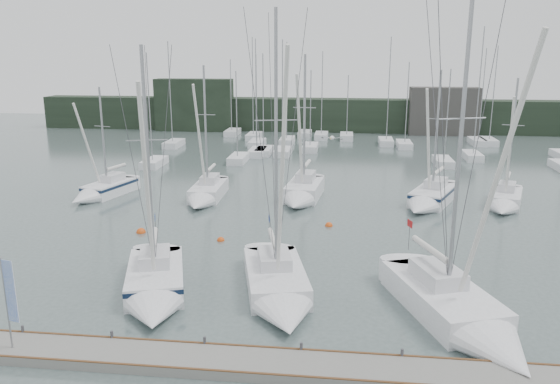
{
  "coord_description": "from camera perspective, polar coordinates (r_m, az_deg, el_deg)",
  "views": [
    {
      "loc": [
        3.48,
        -23.77,
        12.07
      ],
      "look_at": [
        0.06,
        5.0,
        4.61
      ],
      "focal_mm": 35.0,
      "sensor_mm": 36.0,
      "label": 1
    }
  ],
  "objects": [
    {
      "name": "ground",
      "position": [
        26.89,
        -1.41,
        -12.24
      ],
      "size": [
        160.0,
        160.0,
        0.0
      ],
      "primitive_type": "plane",
      "color": "#4B5B59",
      "rests_on": "ground"
    },
    {
      "name": "dock",
      "position": [
        22.48,
        -3.31,
        -17.46
      ],
      "size": [
        24.0,
        2.0,
        0.4
      ],
      "primitive_type": "cube",
      "color": "slate",
      "rests_on": "ground"
    },
    {
      "name": "far_treeline",
      "position": [
        86.38,
        4.48,
        8.04
      ],
      "size": [
        90.0,
        4.0,
        5.0
      ],
      "primitive_type": "cube",
      "color": "black",
      "rests_on": "ground"
    },
    {
      "name": "far_building_left",
      "position": [
        87.37,
        -8.94,
        8.98
      ],
      "size": [
        12.0,
        3.0,
        8.0
      ],
      "primitive_type": "cube",
      "color": "black",
      "rests_on": "ground"
    },
    {
      "name": "far_building_right",
      "position": [
        85.45,
        16.7,
        8.09
      ],
      "size": [
        10.0,
        3.0,
        7.0
      ],
      "primitive_type": "cube",
      "color": "#3E3C39",
      "rests_on": "ground"
    },
    {
      "name": "mast_forest",
      "position": [
        70.2,
        6.02,
        4.87
      ],
      "size": [
        49.38,
        28.15,
        14.85
      ],
      "color": "silver",
      "rests_on": "ground"
    },
    {
      "name": "sailboat_near_left",
      "position": [
        28.31,
        -12.96,
        -9.9
      ],
      "size": [
        5.2,
        8.76,
        13.38
      ],
      "rotation": [
        0.0,
        0.0,
        0.31
      ],
      "color": "silver",
      "rests_on": "ground"
    },
    {
      "name": "sailboat_near_center",
      "position": [
        27.3,
        -0.03,
        -10.58
      ],
      "size": [
        4.95,
        9.47,
        15.12
      ],
      "rotation": [
        0.0,
        0.0,
        0.23
      ],
      "color": "silver",
      "rests_on": "ground"
    },
    {
      "name": "sailboat_near_right",
      "position": [
        26.11,
        18.87,
        -12.46
      ],
      "size": [
        6.39,
        10.6,
        15.74
      ],
      "rotation": [
        0.0,
        0.0,
        0.34
      ],
      "color": "silver",
      "rests_on": "ground"
    },
    {
      "name": "sailboat_mid_a",
      "position": [
        48.83,
        -18.25,
        0.05
      ],
      "size": [
        4.12,
        7.5,
        9.99
      ],
      "rotation": [
        0.0,
        0.0,
        -0.27
      ],
      "color": "silver",
      "rests_on": "ground"
    },
    {
      "name": "sailboat_mid_b",
      "position": [
        45.6,
        -7.87,
        -0.34
      ],
      "size": [
        2.56,
        8.05,
        11.79
      ],
      "rotation": [
        0.0,
        0.0,
        0.02
      ],
      "color": "silver",
      "rests_on": "ground"
    },
    {
      "name": "sailboat_mid_c",
      "position": [
        45.15,
        2.26,
        -0.24
      ],
      "size": [
        3.39,
        8.11,
        12.72
      ],
      "rotation": [
        0.0,
        0.0,
        -0.1
      ],
      "color": "silver",
      "rests_on": "ground"
    },
    {
      "name": "sailboat_mid_d",
      "position": [
        45.32,
        15.25,
        -0.74
      ],
      "size": [
        5.73,
        8.67,
        11.59
      ],
      "rotation": [
        0.0,
        0.0,
        -0.41
      ],
      "color": "silver",
      "rests_on": "ground"
    },
    {
      "name": "sailboat_mid_e",
      "position": [
        46.65,
        22.4,
        -1.0
      ],
      "size": [
        4.36,
        7.17,
        10.88
      ],
      "rotation": [
        0.0,
        0.0,
        -0.33
      ],
      "color": "silver",
      "rests_on": "ground"
    },
    {
      "name": "buoy_a",
      "position": [
        36.3,
        -6.21,
        -5.07
      ],
      "size": [
        0.5,
        0.5,
        0.5
      ],
      "primitive_type": "sphere",
      "color": "#D24912",
      "rests_on": "ground"
    },
    {
      "name": "buoy_b",
      "position": [
        39.19,
        5.12,
        -3.55
      ],
      "size": [
        0.56,
        0.56,
        0.56
      ],
      "primitive_type": "sphere",
      "color": "#D24912",
      "rests_on": "ground"
    },
    {
      "name": "buoy_c",
      "position": [
        38.84,
        -14.32,
        -4.13
      ],
      "size": [
        0.65,
        0.65,
        0.65
      ],
      "primitive_type": "sphere",
      "color": "#D24912",
      "rests_on": "ground"
    },
    {
      "name": "dock_banner",
      "position": [
        24.42,
        -26.46,
        -9.69
      ],
      "size": [
        0.58,
        0.19,
        3.92
      ],
      "rotation": [
        0.0,
        0.0,
        -0.25
      ],
      "color": "gray",
      "rests_on": "dock"
    },
    {
      "name": "seagull",
      "position": [
        24.36,
        5.45,
        5.66
      ],
      "size": [
        0.9,
        0.44,
        0.18
      ],
      "rotation": [
        0.0,
        0.0,
        -0.35
      ],
      "color": "silver",
      "rests_on": "ground"
    }
  ]
}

